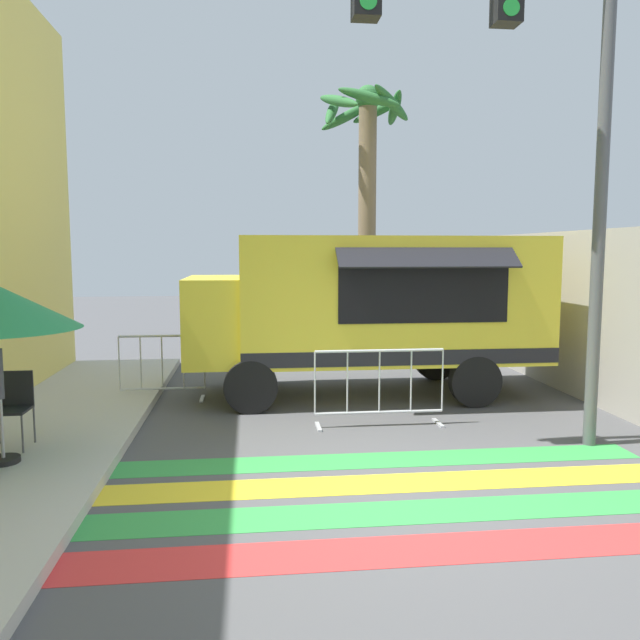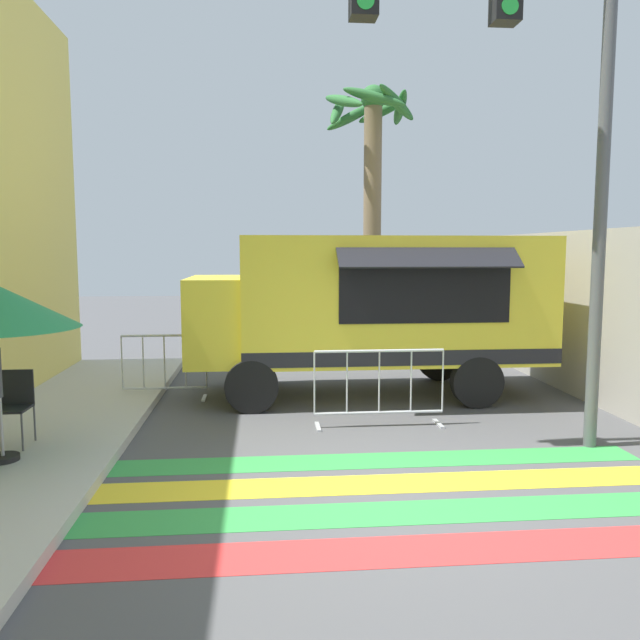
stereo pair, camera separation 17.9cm
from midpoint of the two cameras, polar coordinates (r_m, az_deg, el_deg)
ground_plane at (r=6.69m, az=7.92°, el=-15.88°), size 60.00×60.00×0.00m
concrete_wall_right at (r=10.67m, az=26.32°, el=-0.17°), size 0.20×16.00×2.87m
crosswalk_painted at (r=6.71m, az=7.87°, el=-15.75°), size 6.40×2.84×0.01m
food_truck at (r=10.89m, az=4.53°, el=1.59°), size 6.04×2.82×2.76m
traffic_signal_pole at (r=8.39m, az=17.84°, el=21.11°), size 3.95×0.29×6.68m
folding_chair at (r=8.61m, az=-25.75°, el=-6.62°), size 0.44×0.44×0.92m
barricade_front at (r=9.05m, az=5.99°, el=-6.26°), size 1.89×0.44×1.12m
barricade_side at (r=10.91m, az=-13.56°, el=-4.35°), size 1.43×0.44×1.12m
palm_tree at (r=15.52m, az=4.99°, el=12.79°), size 2.28×2.40×6.47m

